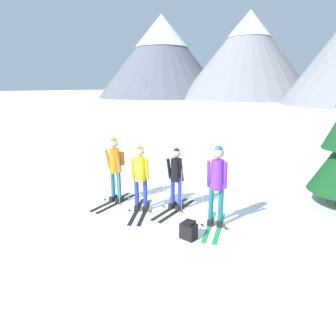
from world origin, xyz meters
TOP-DOWN VIEW (x-y plane):
  - ground_plane at (0.00, 0.00)m, footprint 400.00×400.00m
  - skier_in_orange at (-1.32, -0.10)m, footprint 0.61×1.57m
  - skier_in_yellow at (-0.39, -0.22)m, footprint 0.94×1.58m
  - skier_in_black at (0.34, 0.30)m, footprint 0.61×1.67m
  - skier_in_purple at (1.57, -0.05)m, footprint 0.66×1.58m
  - backpack_on_snow_front at (1.31, -0.89)m, footprint 0.35×0.28m

SIDE VIEW (x-z plane):
  - ground_plane at x=0.00m, z-range 0.00..0.00m
  - backpack_on_snow_front at x=1.31m, z-range 0.00..0.38m
  - skier_in_black at x=0.34m, z-range 0.06..1.69m
  - skier_in_yellow at x=-0.39m, z-range 0.11..1.81m
  - skier_in_orange at x=-1.32m, z-range 0.13..1.92m
  - skier_in_purple at x=1.57m, z-range 0.12..1.99m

